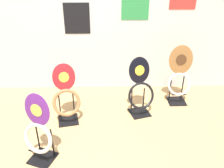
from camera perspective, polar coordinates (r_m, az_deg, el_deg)
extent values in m
cube|color=silver|center=(4.03, -6.90, 15.93)|extent=(8.00, 0.06, 2.60)
cube|color=black|center=(4.02, -8.04, 14.59)|extent=(0.40, 0.01, 0.48)
cube|color=black|center=(4.16, 14.49, -3.82)|extent=(0.28, 0.28, 0.01)
cylinder|color=black|center=(4.10, 13.20, -0.72)|extent=(0.02, 0.02, 0.41)
cylinder|color=black|center=(4.16, 15.81, -0.66)|extent=(0.02, 0.02, 0.41)
cylinder|color=black|center=(4.01, 15.06, -2.38)|extent=(0.22, 0.02, 0.02)
torus|color=silver|center=(3.98, 15.13, -0.05)|extent=(0.36, 0.15, 0.35)
ellipsoid|color=#936033|center=(3.90, 15.49, 5.37)|extent=(0.37, 0.09, 0.44)
ellipsoid|color=#4C2D19|center=(3.88, 15.55, 5.31)|extent=(0.17, 0.03, 0.17)
sphere|color=silver|center=(3.93, 13.81, 2.24)|extent=(0.02, 0.02, 0.02)
sphere|color=silver|center=(3.99, 16.59, 2.26)|extent=(0.02, 0.02, 0.02)
cube|color=black|center=(3.79, 6.29, -6.52)|extent=(0.35, 0.35, 0.01)
cylinder|color=black|center=(3.73, 4.50, -3.78)|extent=(0.02, 0.02, 0.35)
cylinder|color=black|center=(3.79, 7.26, -3.28)|extent=(0.02, 0.02, 0.35)
cylinder|color=black|center=(3.65, 6.89, -5.33)|extent=(0.22, 0.08, 0.02)
torus|color=black|center=(3.60, 6.68, -2.67)|extent=(0.43, 0.29, 0.38)
ellipsoid|color=black|center=(3.53, 6.25, 3.15)|extent=(0.33, 0.20, 0.38)
ellipsoid|color=yellow|center=(3.51, 6.37, 3.09)|extent=(0.15, 0.08, 0.14)
sphere|color=silver|center=(3.55, 5.09, -0.04)|extent=(0.02, 0.02, 0.02)
sphere|color=silver|center=(3.61, 7.64, 0.36)|extent=(0.02, 0.02, 0.02)
cube|color=black|center=(3.17, -15.51, -16.01)|extent=(0.36, 0.36, 0.01)
cylinder|color=black|center=(3.14, -16.54, -11.86)|extent=(0.02, 0.02, 0.38)
cylinder|color=black|center=(3.05, -13.47, -12.87)|extent=(0.02, 0.02, 0.38)
cylinder|color=black|center=(3.02, -16.75, -14.79)|extent=(0.21, 0.10, 0.02)
torus|color=beige|center=(2.95, -16.55, -11.86)|extent=(0.39, 0.27, 0.36)
ellipsoid|color=#60237F|center=(2.79, -16.77, -5.66)|extent=(0.32, 0.18, 0.39)
ellipsoid|color=#E5CC4C|center=(2.77, -16.96, -5.80)|extent=(0.14, 0.07, 0.15)
sphere|color=silver|center=(2.93, -17.87, -8.60)|extent=(0.02, 0.02, 0.02)
sphere|color=silver|center=(2.84, -15.02, -9.48)|extent=(0.02, 0.02, 0.02)
cube|color=black|center=(3.67, -9.94, -8.15)|extent=(0.33, 0.33, 0.01)
cylinder|color=black|center=(3.64, -11.83, -5.04)|extent=(0.02, 0.02, 0.37)
cylinder|color=black|center=(3.64, -8.75, -4.72)|extent=(0.02, 0.02, 0.37)
cylinder|color=black|center=(3.52, -10.07, -6.88)|extent=(0.22, 0.06, 0.02)
torus|color=#9E7042|center=(3.47, -10.35, -4.21)|extent=(0.42, 0.28, 0.37)
ellipsoid|color=#AD1E23|center=(3.42, -10.96, 1.57)|extent=(0.32, 0.18, 0.37)
ellipsoid|color=yellow|center=(3.40, -10.95, 1.53)|extent=(0.14, 0.07, 0.14)
sphere|color=silver|center=(3.46, -12.03, -1.61)|extent=(0.02, 0.02, 0.02)
sphere|color=silver|center=(3.46, -9.25, -1.31)|extent=(0.02, 0.02, 0.02)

